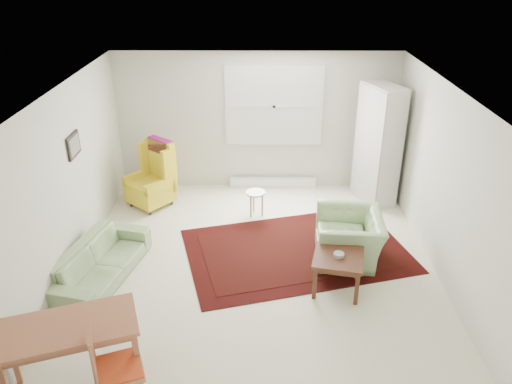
{
  "coord_description": "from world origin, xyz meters",
  "views": [
    {
      "loc": [
        0.04,
        -5.83,
        4.06
      ],
      "look_at": [
        0.0,
        0.3,
        1.05
      ],
      "focal_mm": 35.0,
      "sensor_mm": 36.0,
      "label": 1
    }
  ],
  "objects_px": {
    "wingback_chair": "(149,175)",
    "armchair": "(349,233)",
    "cabinet": "(378,145)",
    "coffee_table": "(337,273)",
    "desk": "(74,357)",
    "stool": "(256,203)",
    "desk_chair": "(118,367)",
    "sofa": "(99,256)"
  },
  "relations": [
    {
      "from": "wingback_chair",
      "to": "armchair",
      "type": "bearing_deg",
      "value": 12.28
    },
    {
      "from": "armchair",
      "to": "cabinet",
      "type": "distance_m",
      "value": 2.11
    },
    {
      "from": "armchair",
      "to": "cabinet",
      "type": "relative_size",
      "value": 0.5
    },
    {
      "from": "coffee_table",
      "to": "desk",
      "type": "height_order",
      "value": "desk"
    },
    {
      "from": "stool",
      "to": "desk_chair",
      "type": "height_order",
      "value": "desk_chair"
    },
    {
      "from": "armchair",
      "to": "desk",
      "type": "height_order",
      "value": "desk"
    },
    {
      "from": "coffee_table",
      "to": "stool",
      "type": "distance_m",
      "value": 2.3
    },
    {
      "from": "sofa",
      "to": "stool",
      "type": "height_order",
      "value": "sofa"
    },
    {
      "from": "coffee_table",
      "to": "cabinet",
      "type": "distance_m",
      "value": 2.93
    },
    {
      "from": "desk_chair",
      "to": "armchair",
      "type": "bearing_deg",
      "value": -65.49
    },
    {
      "from": "stool",
      "to": "cabinet",
      "type": "relative_size",
      "value": 0.21
    },
    {
      "from": "stool",
      "to": "desk",
      "type": "bearing_deg",
      "value": -115.6
    },
    {
      "from": "cabinet",
      "to": "stool",
      "type": "bearing_deg",
      "value": 175.15
    },
    {
      "from": "coffee_table",
      "to": "desk_chair",
      "type": "bearing_deg",
      "value": -141.16
    },
    {
      "from": "armchair",
      "to": "wingback_chair",
      "type": "bearing_deg",
      "value": -112.79
    },
    {
      "from": "sofa",
      "to": "wingback_chair",
      "type": "height_order",
      "value": "wingback_chair"
    },
    {
      "from": "desk",
      "to": "armchair",
      "type": "bearing_deg",
      "value": 37.99
    },
    {
      "from": "armchair",
      "to": "coffee_table",
      "type": "xyz_separation_m",
      "value": [
        -0.27,
        -0.77,
        -0.15
      ]
    },
    {
      "from": "sofa",
      "to": "armchair",
      "type": "height_order",
      "value": "armchair"
    },
    {
      "from": "stool",
      "to": "desk",
      "type": "height_order",
      "value": "desk"
    },
    {
      "from": "armchair",
      "to": "desk_chair",
      "type": "bearing_deg",
      "value": -40.72
    },
    {
      "from": "cabinet",
      "to": "desk",
      "type": "bearing_deg",
      "value": -152.97
    },
    {
      "from": "cabinet",
      "to": "sofa",
      "type": "bearing_deg",
      "value": -170.97
    },
    {
      "from": "sofa",
      "to": "cabinet",
      "type": "bearing_deg",
      "value": -46.68
    },
    {
      "from": "stool",
      "to": "armchair",
      "type": "bearing_deg",
      "value": -43.02
    },
    {
      "from": "desk_chair",
      "to": "desk",
      "type": "bearing_deg",
      "value": 45.55
    },
    {
      "from": "sofa",
      "to": "wingback_chair",
      "type": "relative_size",
      "value": 1.54
    },
    {
      "from": "wingback_chair",
      "to": "coffee_table",
      "type": "height_order",
      "value": "wingback_chair"
    },
    {
      "from": "sofa",
      "to": "wingback_chair",
      "type": "bearing_deg",
      "value": 6.26
    },
    {
      "from": "cabinet",
      "to": "desk",
      "type": "distance_m",
      "value": 5.82
    },
    {
      "from": "cabinet",
      "to": "desk_chair",
      "type": "distance_m",
      "value": 5.66
    },
    {
      "from": "cabinet",
      "to": "desk_chair",
      "type": "relative_size",
      "value": 2.04
    },
    {
      "from": "sofa",
      "to": "armchair",
      "type": "bearing_deg",
      "value": -67.63
    },
    {
      "from": "coffee_table",
      "to": "armchair",
      "type": "bearing_deg",
      "value": 70.69
    },
    {
      "from": "coffee_table",
      "to": "wingback_chair",
      "type": "bearing_deg",
      "value": 140.91
    },
    {
      "from": "desk",
      "to": "desk_chair",
      "type": "bearing_deg",
      "value": -23.51
    },
    {
      "from": "coffee_table",
      "to": "desk_chair",
      "type": "relative_size",
      "value": 0.62
    },
    {
      "from": "desk",
      "to": "desk_chair",
      "type": "height_order",
      "value": "desk_chair"
    },
    {
      "from": "wingback_chair",
      "to": "sofa",
      "type": "bearing_deg",
      "value": -58.08
    },
    {
      "from": "wingback_chair",
      "to": "cabinet",
      "type": "bearing_deg",
      "value": 42.97
    },
    {
      "from": "sofa",
      "to": "armchair",
      "type": "distance_m",
      "value": 3.48
    },
    {
      "from": "stool",
      "to": "desk_chair",
      "type": "relative_size",
      "value": 0.43
    }
  ]
}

